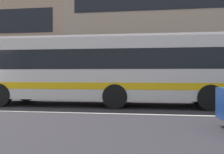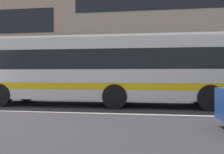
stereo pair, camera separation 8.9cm
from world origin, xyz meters
name	(u,v)px [view 1 (the left image)]	position (x,y,z in m)	size (l,w,h in m)	color
apartment_block_right	(205,20)	(13.03, 16.37, 6.62)	(24.50, 10.76, 13.23)	tan
transit_bus	(104,68)	(5.76, 2.38, 1.67)	(10.68, 2.79, 3.03)	beige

